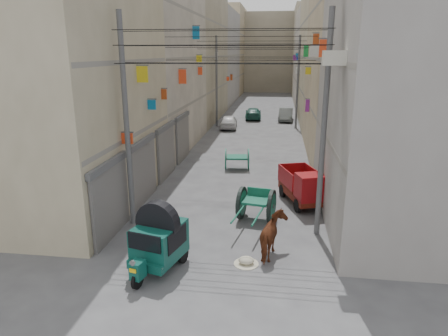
% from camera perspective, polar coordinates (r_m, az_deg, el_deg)
% --- Properties ---
extents(ground, '(140.00, 140.00, 0.00)m').
position_cam_1_polar(ground, '(10.63, -5.15, -22.04)').
color(ground, '#444447').
rests_on(ground, ground).
extents(building_row_left, '(8.00, 62.00, 14.00)m').
position_cam_1_polar(building_row_left, '(43.41, -5.77, 15.96)').
color(building_row_left, '#BBAE8D').
rests_on(building_row_left, ground).
extents(building_row_right, '(8.00, 62.00, 14.00)m').
position_cam_1_polar(building_row_right, '(42.66, 16.45, 15.41)').
color(building_row_right, gray).
rests_on(building_row_right, ground).
extents(end_cap_building, '(22.00, 10.00, 13.00)m').
position_cam_1_polar(end_cap_building, '(74.14, 6.47, 16.03)').
color(end_cap_building, tan).
rests_on(end_cap_building, ground).
extents(shutters_left, '(0.18, 14.40, 2.88)m').
position_cam_1_polar(shutters_left, '(20.06, -9.66, 1.31)').
color(shutters_left, '#504F55').
rests_on(shutters_left, ground).
extents(signboards, '(8.22, 40.52, 5.67)m').
position_cam_1_polar(signboards, '(30.00, 3.94, 10.15)').
color(signboards, '#1B30C3').
rests_on(signboards, ground).
extents(ac_units, '(0.70, 6.55, 3.35)m').
position_cam_1_polar(ac_units, '(15.89, 14.51, 18.84)').
color(ac_units, beige).
rests_on(ac_units, ground).
extents(utility_poles, '(7.40, 22.20, 8.00)m').
position_cam_1_polar(utility_poles, '(25.32, 3.25, 10.35)').
color(utility_poles, '#4F5052').
rests_on(utility_poles, ground).
extents(overhead_cables, '(7.40, 22.52, 1.12)m').
position_cam_1_polar(overhead_cables, '(22.60, 2.81, 16.68)').
color(overhead_cables, black).
rests_on(overhead_cables, ground).
extents(auto_rickshaw, '(1.77, 2.50, 1.70)m').
position_cam_1_polar(auto_rickshaw, '(12.72, -9.34, -9.98)').
color(auto_rickshaw, black).
rests_on(auto_rickshaw, ground).
extents(tonga_cart, '(1.61, 3.10, 1.33)m').
position_cam_1_polar(tonga_cart, '(16.19, 4.64, -5.12)').
color(tonga_cart, black).
rests_on(tonga_cart, ground).
extents(mini_truck, '(2.19, 3.22, 1.66)m').
position_cam_1_polar(mini_truck, '(17.92, 11.55, -2.93)').
color(mini_truck, black).
rests_on(mini_truck, ground).
extents(second_cart, '(1.51, 1.36, 1.22)m').
position_cam_1_polar(second_cart, '(23.18, 1.88, 1.40)').
color(second_cart, '#155D44').
rests_on(second_cart, ground).
extents(feed_sack, '(0.50, 0.40, 0.25)m').
position_cam_1_polar(feed_sack, '(13.19, 3.20, -13.05)').
color(feed_sack, beige).
rests_on(feed_sack, ground).
extents(horse, '(0.98, 1.79, 1.44)m').
position_cam_1_polar(horse, '(13.46, 7.05, -9.67)').
color(horse, '#5E3116').
rests_on(horse, ground).
extents(distant_car_white, '(1.70, 3.66, 1.22)m').
position_cam_1_polar(distant_car_white, '(35.95, 0.70, 6.64)').
color(distant_car_white, silver).
rests_on(distant_car_white, ground).
extents(distant_car_grey, '(1.47, 3.80, 1.23)m').
position_cam_1_polar(distant_car_grey, '(40.54, 8.81, 7.56)').
color(distant_car_grey, '#545856').
rests_on(distant_car_grey, ground).
extents(distant_car_green, '(1.80, 3.97, 1.13)m').
position_cam_1_polar(distant_car_green, '(41.28, 4.19, 7.78)').
color(distant_car_green, '#1C5245').
rests_on(distant_car_green, ground).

